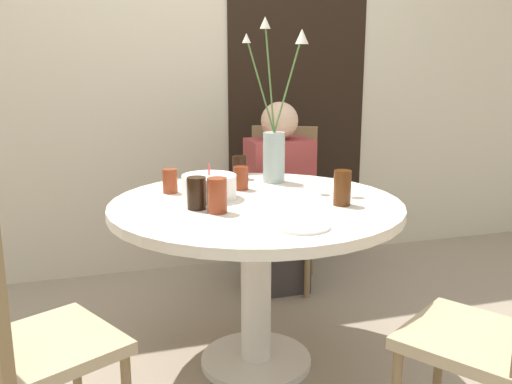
{
  "coord_description": "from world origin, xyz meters",
  "views": [
    {
      "loc": [
        -0.65,
        -2.13,
        1.29
      ],
      "look_at": [
        0.0,
        0.0,
        0.76
      ],
      "focal_mm": 40.0,
      "sensor_mm": 36.0,
      "label": 1
    }
  ],
  "objects_px": {
    "chair_near_front": "(18,330)",
    "person_boy": "(279,205)",
    "drink_glass_5": "(242,178)",
    "chair_left_flank": "(502,322)",
    "drink_glass_0": "(239,167)",
    "drink_glass_2": "(217,195)",
    "flower_vase": "(275,139)",
    "birthday_cake": "(209,187)",
    "drink_glass_4": "(170,181)",
    "chair_right_flank": "(282,197)",
    "drink_glass_3": "(342,188)",
    "drink_glass_1": "(197,193)",
    "side_plate": "(302,226)"
  },
  "relations": [
    {
      "from": "drink_glass_4",
      "to": "drink_glass_5",
      "type": "height_order",
      "value": "drink_glass_4"
    },
    {
      "from": "drink_glass_3",
      "to": "drink_glass_5",
      "type": "distance_m",
      "value": 0.48
    },
    {
      "from": "drink_glass_3",
      "to": "drink_glass_5",
      "type": "xyz_separation_m",
      "value": [
        -0.3,
        0.38,
        -0.02
      ]
    },
    {
      "from": "drink_glass_1",
      "to": "drink_glass_3",
      "type": "relative_size",
      "value": 0.9
    },
    {
      "from": "side_plate",
      "to": "drink_glass_3",
      "type": "bearing_deg",
      "value": 42.09
    },
    {
      "from": "chair_left_flank",
      "to": "flower_vase",
      "type": "relative_size",
      "value": 1.22
    },
    {
      "from": "chair_right_flank",
      "to": "chair_left_flank",
      "type": "xyz_separation_m",
      "value": [
        0.1,
        -1.71,
        0.0
      ]
    },
    {
      "from": "birthday_cake",
      "to": "drink_glass_1",
      "type": "relative_size",
      "value": 1.81
    },
    {
      "from": "chair_near_front",
      "to": "drink_glass_4",
      "type": "distance_m",
      "value": 0.94
    },
    {
      "from": "drink_glass_5",
      "to": "chair_left_flank",
      "type": "bearing_deg",
      "value": -63.6
    },
    {
      "from": "drink_glass_5",
      "to": "person_boy",
      "type": "relative_size",
      "value": 0.1
    },
    {
      "from": "birthday_cake",
      "to": "drink_glass_5",
      "type": "relative_size",
      "value": 2.2
    },
    {
      "from": "flower_vase",
      "to": "drink_glass_2",
      "type": "xyz_separation_m",
      "value": [
        -0.38,
        -0.44,
        -0.13
      ]
    },
    {
      "from": "chair_near_front",
      "to": "drink_glass_3",
      "type": "xyz_separation_m",
      "value": [
        1.18,
        0.3,
        0.29
      ]
    },
    {
      "from": "side_plate",
      "to": "drink_glass_0",
      "type": "xyz_separation_m",
      "value": [
        0.01,
        0.84,
        0.05
      ]
    },
    {
      "from": "drink_glass_0",
      "to": "drink_glass_2",
      "type": "relative_size",
      "value": 0.84
    },
    {
      "from": "chair_right_flank",
      "to": "drink_glass_2",
      "type": "xyz_separation_m",
      "value": [
        -0.61,
        -1.0,
        0.28
      ]
    },
    {
      "from": "drink_glass_3",
      "to": "drink_glass_5",
      "type": "relative_size",
      "value": 1.36
    },
    {
      "from": "chair_near_front",
      "to": "person_boy",
      "type": "relative_size",
      "value": 0.85
    },
    {
      "from": "chair_right_flank",
      "to": "person_boy",
      "type": "xyz_separation_m",
      "value": [
        -0.07,
        -0.14,
        -0.01
      ]
    },
    {
      "from": "person_boy",
      "to": "drink_glass_4",
      "type": "bearing_deg",
      "value": -143.91
    },
    {
      "from": "flower_vase",
      "to": "drink_glass_2",
      "type": "relative_size",
      "value": 5.58
    },
    {
      "from": "chair_right_flank",
      "to": "drink_glass_2",
      "type": "bearing_deg",
      "value": -95.74
    },
    {
      "from": "drink_glass_3",
      "to": "drink_glass_4",
      "type": "relative_size",
      "value": 1.33
    },
    {
      "from": "drink_glass_4",
      "to": "person_boy",
      "type": "xyz_separation_m",
      "value": [
        0.66,
        0.48,
        -0.28
      ]
    },
    {
      "from": "drink_glass_0",
      "to": "person_boy",
      "type": "xyz_separation_m",
      "value": [
        0.3,
        0.29,
        -0.28
      ]
    },
    {
      "from": "drink_glass_5",
      "to": "side_plate",
      "type": "bearing_deg",
      "value": -86.2
    },
    {
      "from": "person_boy",
      "to": "side_plate",
      "type": "bearing_deg",
      "value": -105.51
    },
    {
      "from": "drink_glass_3",
      "to": "drink_glass_4",
      "type": "xyz_separation_m",
      "value": [
        -0.61,
        0.41,
        -0.02
      ]
    },
    {
      "from": "chair_right_flank",
      "to": "drink_glass_5",
      "type": "distance_m",
      "value": 0.83
    },
    {
      "from": "flower_vase",
      "to": "drink_glass_2",
      "type": "bearing_deg",
      "value": -130.39
    },
    {
      "from": "chair_right_flank",
      "to": "person_boy",
      "type": "distance_m",
      "value": 0.16
    },
    {
      "from": "birthday_cake",
      "to": "flower_vase",
      "type": "height_order",
      "value": "flower_vase"
    },
    {
      "from": "birthday_cake",
      "to": "flower_vase",
      "type": "xyz_separation_m",
      "value": [
        0.36,
        0.21,
        0.15
      ]
    },
    {
      "from": "drink_glass_2",
      "to": "drink_glass_5",
      "type": "relative_size",
      "value": 1.29
    },
    {
      "from": "birthday_cake",
      "to": "chair_right_flank",
      "type": "bearing_deg",
      "value": 52.41
    },
    {
      "from": "birthday_cake",
      "to": "drink_glass_0",
      "type": "xyz_separation_m",
      "value": [
        0.22,
        0.34,
        0.01
      ]
    },
    {
      "from": "chair_near_front",
      "to": "birthday_cake",
      "type": "bearing_deg",
      "value": -78.76
    },
    {
      "from": "drink_glass_5",
      "to": "drink_glass_3",
      "type": "bearing_deg",
      "value": -51.18
    },
    {
      "from": "chair_left_flank",
      "to": "drink_glass_1",
      "type": "relative_size",
      "value": 7.24
    },
    {
      "from": "drink_glass_2",
      "to": "side_plate",
      "type": "bearing_deg",
      "value": -49.39
    },
    {
      "from": "side_plate",
      "to": "drink_glass_5",
      "type": "distance_m",
      "value": 0.62
    },
    {
      "from": "chair_near_front",
      "to": "chair_left_flank",
      "type": "relative_size",
      "value": 1.0
    },
    {
      "from": "chair_right_flank",
      "to": "flower_vase",
      "type": "height_order",
      "value": "flower_vase"
    },
    {
      "from": "drink_glass_1",
      "to": "drink_glass_5",
      "type": "relative_size",
      "value": 1.22
    },
    {
      "from": "side_plate",
      "to": "drink_glass_4",
      "type": "xyz_separation_m",
      "value": [
        -0.35,
        0.64,
        0.05
      ]
    },
    {
      "from": "side_plate",
      "to": "drink_glass_2",
      "type": "height_order",
      "value": "drink_glass_2"
    },
    {
      "from": "drink_glass_0",
      "to": "side_plate",
      "type": "bearing_deg",
      "value": -90.71
    },
    {
      "from": "chair_near_front",
      "to": "drink_glass_1",
      "type": "distance_m",
      "value": 0.8
    },
    {
      "from": "chair_near_front",
      "to": "drink_glass_0",
      "type": "bearing_deg",
      "value": -73.06
    }
  ]
}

